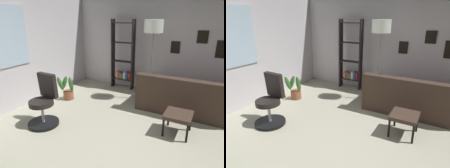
{
  "view_description": "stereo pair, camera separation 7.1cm",
  "coord_description": "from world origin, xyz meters",
  "views": [
    {
      "loc": [
        -2.46,
        -0.84,
        1.94
      ],
      "look_at": [
        0.39,
        0.67,
        0.84
      ],
      "focal_mm": 32.21,
      "sensor_mm": 36.0,
      "label": 1
    },
    {
      "loc": [
        -2.42,
        -0.9,
        1.94
      ],
      "look_at": [
        0.39,
        0.67,
        0.84
      ],
      "focal_mm": 32.21,
      "sensor_mm": 36.0,
      "label": 2
    }
  ],
  "objects": [
    {
      "name": "ground_plane",
      "position": [
        0.0,
        0.0,
        -0.05
      ],
      "size": [
        5.38,
        5.75,
        0.1
      ],
      "primitive_type": "cube",
      "color": "#AEAB94"
    },
    {
      "name": "wall_right_with_frames",
      "position": [
        2.74,
        -0.0,
        1.41
      ],
      "size": [
        0.12,
        5.75,
        2.82
      ],
      "color": "silver",
      "rests_on": "ground_plane"
    },
    {
      "name": "couch",
      "position": [
        1.86,
        -0.44,
        0.28
      ],
      "size": [
        1.56,
        1.89,
        0.8
      ],
      "color": "#3C2C23",
      "rests_on": "ground_plane"
    },
    {
      "name": "footstool",
      "position": [
        0.76,
        -0.41,
        0.33
      ],
      "size": [
        0.46,
        0.44,
        0.38
      ],
      "color": "#3C2C23",
      "rests_on": "ground_plane"
    },
    {
      "name": "office_chair",
      "position": [
        -0.06,
        1.85,
        0.37
      ],
      "size": [
        0.56,
        0.56,
        0.96
      ],
      "color": "black",
      "rests_on": "ground_plane"
    },
    {
      "name": "bookshelf",
      "position": [
        2.47,
        1.43,
        0.83
      ],
      "size": [
        0.18,
        0.64,
        1.87
      ],
      "color": "black",
      "rests_on": "ground_plane"
    },
    {
      "name": "floor_lamp",
      "position": [
        2.01,
        0.48,
        1.63
      ],
      "size": [
        0.42,
        0.42,
        1.87
      ],
      "color": "slate",
      "rests_on": "ground_plane"
    },
    {
      "name": "potted_plant",
      "position": [
        1.07,
        2.26,
        0.24
      ],
      "size": [
        0.3,
        0.45,
        0.6
      ],
      "color": "brown",
      "rests_on": "ground_plane"
    }
  ]
}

